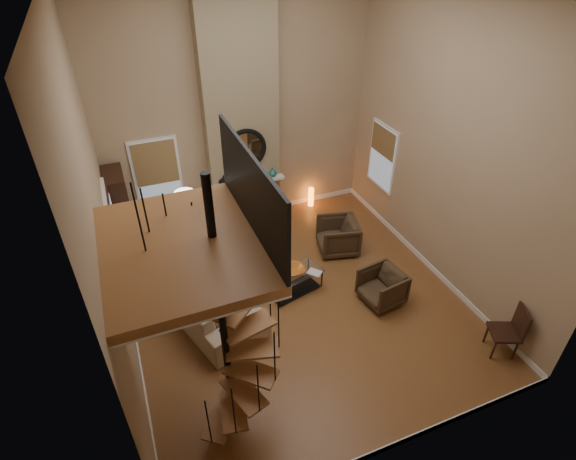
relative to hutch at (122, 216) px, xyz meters
name	(u,v)px	position (x,y,z in m)	size (l,w,h in m)	color
ground	(296,300)	(2.80, -2.76, -0.95)	(6.00, 6.50, 0.01)	#996131
back_wall	(238,107)	(2.80, 0.49, 1.80)	(6.00, 0.02, 5.50)	tan
front_wall	(419,310)	(2.80, -6.01, 1.80)	(6.00, 0.02, 5.50)	tan
left_wall	(99,213)	(-0.20, -2.76, 1.80)	(0.02, 6.50, 5.50)	tan
right_wall	(451,144)	(5.80, -2.76, 1.80)	(0.02, 6.50, 5.50)	tan
baseboard_back	(245,213)	(2.80, 0.48, -0.89)	(6.00, 0.02, 0.12)	white
baseboard_front	(386,448)	(2.80, -6.00, -0.89)	(6.00, 0.02, 0.12)	white
baseboard_left	(137,343)	(-0.19, -2.76, -0.89)	(0.02, 6.50, 0.12)	white
baseboard_right	(424,261)	(5.79, -2.76, -0.89)	(0.02, 6.50, 0.12)	white
chimney_breast	(240,110)	(2.80, 0.30, 1.80)	(1.60, 0.38, 5.50)	#92815F
hearth	(254,229)	(2.80, -0.19, -0.93)	(1.50, 0.60, 0.04)	black
firebox	(249,204)	(2.80, 0.10, -0.40)	(0.95, 0.02, 0.72)	black
mantel	(248,183)	(2.80, 0.02, 0.20)	(1.70, 0.18, 0.06)	white
mirror_frame	(246,149)	(2.80, 0.08, 1.00)	(0.94, 0.94, 0.10)	black
mirror_disc	(246,149)	(2.80, 0.09, 1.00)	(0.80, 0.80, 0.01)	white
vase_left	(224,181)	(2.25, 0.06, 0.35)	(0.24, 0.24, 0.25)	black
vase_right	(273,172)	(3.40, 0.06, 0.33)	(0.20, 0.20, 0.21)	#1A5D54
window_back	(157,171)	(0.90, 0.46, 0.67)	(1.02, 0.06, 1.52)	white
window_right	(383,156)	(5.77, -0.76, 0.68)	(0.06, 1.02, 1.52)	white
entry_door	(117,239)	(-0.15, -0.96, 0.10)	(0.10, 1.05, 2.16)	white
loft	(190,241)	(0.76, -4.56, 2.29)	(1.70, 2.20, 1.09)	#965E31
spiral_stair	(224,326)	(1.02, -4.55, 0.83)	(1.47, 1.47, 4.06)	black
hutch	(122,216)	(0.00, 0.00, 0.00)	(0.43, 0.91, 2.03)	#311A10
sofa	(198,292)	(1.04, -2.26, -0.55)	(2.90, 1.13, 0.85)	tan
armchair_near	(341,236)	(4.36, -1.64, -0.60)	(0.82, 0.85, 0.77)	#43311F
armchair_far	(385,285)	(4.38, -3.38, -0.60)	(0.73, 0.75, 0.68)	#43311F
coffee_table	(294,280)	(2.87, -2.52, -0.67)	(1.18, 0.79, 0.43)	silver
bowl	(293,270)	(2.87, -2.47, -0.45)	(0.43, 0.43, 0.11)	orange
book	(314,273)	(3.22, -2.67, -0.49)	(0.20, 0.27, 0.03)	gray
floor_lamp	(186,205)	(1.24, -0.83, 0.46)	(0.41, 0.41, 1.71)	black
accent_lamp	(311,197)	(4.51, 0.28, -0.70)	(0.14, 0.14, 0.49)	orange
side_chair	(511,329)	(5.61, -5.24, -0.42)	(0.60, 0.60, 0.98)	#311A10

